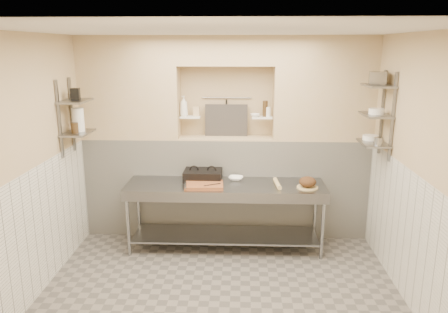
# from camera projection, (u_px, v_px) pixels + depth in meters

# --- Properties ---
(floor) EXTENTS (4.00, 3.90, 0.10)m
(floor) POSITION_uv_depth(u_px,v_px,m) (220.00, 300.00, 4.79)
(floor) COLOR slate
(floor) RESTS_ON ground
(ceiling) EXTENTS (4.00, 3.90, 0.10)m
(ceiling) POSITION_uv_depth(u_px,v_px,m) (219.00, 25.00, 4.08)
(ceiling) COLOR silver
(ceiling) RESTS_ON ground
(wall_left) EXTENTS (0.10, 3.90, 2.80)m
(wall_left) POSITION_uv_depth(u_px,v_px,m) (23.00, 171.00, 4.52)
(wall_left) COLOR tan
(wall_left) RESTS_ON ground
(wall_right) EXTENTS (0.10, 3.90, 2.80)m
(wall_right) POSITION_uv_depth(u_px,v_px,m) (424.00, 176.00, 4.36)
(wall_right) COLOR tan
(wall_right) RESTS_ON ground
(wall_back) EXTENTS (4.00, 0.10, 2.80)m
(wall_back) POSITION_uv_depth(u_px,v_px,m) (227.00, 135.00, 6.38)
(wall_back) COLOR tan
(wall_back) RESTS_ON ground
(wall_front) EXTENTS (4.00, 0.10, 2.80)m
(wall_front) POSITION_uv_depth(u_px,v_px,m) (202.00, 271.00, 2.50)
(wall_front) COLOR tan
(wall_front) RESTS_ON ground
(backwall_lower) EXTENTS (4.00, 0.40, 1.40)m
(backwall_lower) POSITION_uv_depth(u_px,v_px,m) (226.00, 186.00, 6.31)
(backwall_lower) COLOR white
(backwall_lower) RESTS_ON floor
(alcove_sill) EXTENTS (1.30, 0.40, 0.02)m
(alcove_sill) POSITION_uv_depth(u_px,v_px,m) (226.00, 138.00, 6.13)
(alcove_sill) COLOR tan
(alcove_sill) RESTS_ON backwall_lower
(backwall_pillar_left) EXTENTS (1.35, 0.40, 1.40)m
(backwall_pillar_left) POSITION_uv_depth(u_px,v_px,m) (130.00, 88.00, 6.02)
(backwall_pillar_left) COLOR tan
(backwall_pillar_left) RESTS_ON backwall_lower
(backwall_pillar_right) EXTENTS (1.35, 0.40, 1.40)m
(backwall_pillar_right) POSITION_uv_depth(u_px,v_px,m) (324.00, 89.00, 5.91)
(backwall_pillar_right) COLOR tan
(backwall_pillar_right) RESTS_ON backwall_lower
(backwall_header) EXTENTS (1.30, 0.40, 0.40)m
(backwall_header) POSITION_uv_depth(u_px,v_px,m) (226.00, 51.00, 5.84)
(backwall_header) COLOR tan
(backwall_header) RESTS_ON backwall_lower
(wainscot_left) EXTENTS (0.02, 3.90, 1.40)m
(wainscot_left) POSITION_uv_depth(u_px,v_px,m) (35.00, 234.00, 4.69)
(wainscot_left) COLOR white
(wainscot_left) RESTS_ON floor
(wainscot_right) EXTENTS (0.02, 3.90, 1.40)m
(wainscot_right) POSITION_uv_depth(u_px,v_px,m) (411.00, 240.00, 4.53)
(wainscot_right) COLOR white
(wainscot_right) RESTS_ON floor
(alcove_shelf_left) EXTENTS (0.28, 0.16, 0.02)m
(alcove_shelf_left) POSITION_uv_depth(u_px,v_px,m) (190.00, 117.00, 6.08)
(alcove_shelf_left) COLOR white
(alcove_shelf_left) RESTS_ON backwall_lower
(alcove_shelf_right) EXTENTS (0.28, 0.16, 0.02)m
(alcove_shelf_right) POSITION_uv_depth(u_px,v_px,m) (262.00, 117.00, 6.04)
(alcove_shelf_right) COLOR white
(alcove_shelf_right) RESTS_ON backwall_lower
(utensil_rail) EXTENTS (0.70, 0.02, 0.02)m
(utensil_rail) POSITION_uv_depth(u_px,v_px,m) (227.00, 98.00, 6.17)
(utensil_rail) COLOR gray
(utensil_rail) RESTS_ON wall_back
(hanging_steel) EXTENTS (0.02, 0.02, 0.30)m
(hanging_steel) POSITION_uv_depth(u_px,v_px,m) (226.00, 110.00, 6.19)
(hanging_steel) COLOR black
(hanging_steel) RESTS_ON utensil_rail
(splash_panel) EXTENTS (0.60, 0.08, 0.45)m
(splash_panel) POSITION_uv_depth(u_px,v_px,m) (226.00, 120.00, 6.17)
(splash_panel) COLOR #383330
(splash_panel) RESTS_ON alcove_sill
(shelf_rail_left_a) EXTENTS (0.03, 0.03, 0.95)m
(shelf_rail_left_a) POSITION_uv_depth(u_px,v_px,m) (72.00, 115.00, 5.63)
(shelf_rail_left_a) COLOR slate
(shelf_rail_left_a) RESTS_ON wall_left
(shelf_rail_left_b) EXTENTS (0.03, 0.03, 0.95)m
(shelf_rail_left_b) POSITION_uv_depth(u_px,v_px,m) (59.00, 120.00, 5.24)
(shelf_rail_left_b) COLOR slate
(shelf_rail_left_b) RESTS_ON wall_left
(wall_shelf_left_lower) EXTENTS (0.30, 0.50, 0.02)m
(wall_shelf_left_lower) POSITION_uv_depth(u_px,v_px,m) (78.00, 133.00, 5.48)
(wall_shelf_left_lower) COLOR slate
(wall_shelf_left_lower) RESTS_ON wall_left
(wall_shelf_left_upper) EXTENTS (0.30, 0.50, 0.03)m
(wall_shelf_left_upper) POSITION_uv_depth(u_px,v_px,m) (75.00, 101.00, 5.38)
(wall_shelf_left_upper) COLOR slate
(wall_shelf_left_upper) RESTS_ON wall_left
(shelf_rail_right_a) EXTENTS (0.03, 0.03, 1.05)m
(shelf_rail_right_a) POSITION_uv_depth(u_px,v_px,m) (382.00, 113.00, 5.46)
(shelf_rail_right_a) COLOR slate
(shelf_rail_right_a) RESTS_ON wall_right
(shelf_rail_right_b) EXTENTS (0.03, 0.03, 1.05)m
(shelf_rail_right_b) POSITION_uv_depth(u_px,v_px,m) (393.00, 118.00, 5.07)
(shelf_rail_right_b) COLOR slate
(shelf_rail_right_b) RESTS_ON wall_right
(wall_shelf_right_lower) EXTENTS (0.30, 0.50, 0.02)m
(wall_shelf_right_lower) POSITION_uv_depth(u_px,v_px,m) (373.00, 143.00, 5.36)
(wall_shelf_right_lower) COLOR slate
(wall_shelf_right_lower) RESTS_ON wall_right
(wall_shelf_right_mid) EXTENTS (0.30, 0.50, 0.02)m
(wall_shelf_right_mid) POSITION_uv_depth(u_px,v_px,m) (376.00, 115.00, 5.27)
(wall_shelf_right_mid) COLOR slate
(wall_shelf_right_mid) RESTS_ON wall_right
(wall_shelf_right_upper) EXTENTS (0.30, 0.50, 0.03)m
(wall_shelf_right_upper) POSITION_uv_depth(u_px,v_px,m) (378.00, 86.00, 5.19)
(wall_shelf_right_upper) COLOR slate
(wall_shelf_right_upper) RESTS_ON wall_right
(prep_table) EXTENTS (2.60, 0.70, 0.90)m
(prep_table) POSITION_uv_depth(u_px,v_px,m) (225.00, 203.00, 5.77)
(prep_table) COLOR gray
(prep_table) RESTS_ON floor
(panini_press) EXTENTS (0.51, 0.37, 0.14)m
(panini_press) POSITION_uv_depth(u_px,v_px,m) (203.00, 175.00, 5.88)
(panini_press) COLOR black
(panini_press) RESTS_ON prep_table
(cutting_board) EXTENTS (0.51, 0.37, 0.04)m
(cutting_board) POSITION_uv_depth(u_px,v_px,m) (204.00, 185.00, 5.61)
(cutting_board) COLOR brown
(cutting_board) RESTS_ON prep_table
(knife_blade) EXTENTS (0.21, 0.13, 0.01)m
(knife_blade) POSITION_uv_depth(u_px,v_px,m) (212.00, 185.00, 5.55)
(knife_blade) COLOR gray
(knife_blade) RESTS_ON cutting_board
(tongs) EXTENTS (0.05, 0.25, 0.02)m
(tongs) POSITION_uv_depth(u_px,v_px,m) (185.00, 185.00, 5.51)
(tongs) COLOR gray
(tongs) RESTS_ON cutting_board
(mixing_bowl) EXTENTS (0.22, 0.22, 0.05)m
(mixing_bowl) POSITION_uv_depth(u_px,v_px,m) (236.00, 178.00, 5.89)
(mixing_bowl) COLOR white
(mixing_bowl) RESTS_ON prep_table
(rolling_pin) EXTENTS (0.09, 0.38, 0.06)m
(rolling_pin) POSITION_uv_depth(u_px,v_px,m) (277.00, 184.00, 5.65)
(rolling_pin) COLOR #D8B872
(rolling_pin) RESTS_ON prep_table
(bread_board) EXTENTS (0.27, 0.27, 0.02)m
(bread_board) POSITION_uv_depth(u_px,v_px,m) (307.00, 187.00, 5.57)
(bread_board) COLOR #D8B872
(bread_board) RESTS_ON prep_table
(bread_loaf) EXTENTS (0.22, 0.22, 0.13)m
(bread_loaf) POSITION_uv_depth(u_px,v_px,m) (308.00, 182.00, 5.55)
(bread_loaf) COLOR #4C2D19
(bread_loaf) RESTS_ON bread_board
(bottle_soap) EXTENTS (0.14, 0.14, 0.28)m
(bottle_soap) POSITION_uv_depth(u_px,v_px,m) (184.00, 106.00, 6.04)
(bottle_soap) COLOR white
(bottle_soap) RESTS_ON alcove_shelf_left
(jar_alcove) EXTENTS (0.09, 0.09, 0.13)m
(jar_alcove) POSITION_uv_depth(u_px,v_px,m) (196.00, 111.00, 6.10)
(jar_alcove) COLOR tan
(jar_alcove) RESTS_ON alcove_shelf_left
(bowl_alcove) EXTENTS (0.16, 0.16, 0.04)m
(bowl_alcove) POSITION_uv_depth(u_px,v_px,m) (255.00, 115.00, 6.02)
(bowl_alcove) COLOR white
(bowl_alcove) RESTS_ON alcove_shelf_right
(condiment_a) EXTENTS (0.06, 0.06, 0.22)m
(condiment_a) POSITION_uv_depth(u_px,v_px,m) (265.00, 109.00, 6.01)
(condiment_a) COLOR #382714
(condiment_a) RESTS_ON alcove_shelf_right
(condiment_b) EXTENTS (0.05, 0.05, 0.22)m
(condiment_b) POSITION_uv_depth(u_px,v_px,m) (266.00, 109.00, 6.03)
(condiment_b) COLOR #382714
(condiment_b) RESTS_ON alcove_shelf_right
(condiment_c) EXTENTS (0.08, 0.08, 0.13)m
(condiment_c) POSITION_uv_depth(u_px,v_px,m) (268.00, 112.00, 6.02)
(condiment_c) COLOR white
(condiment_c) RESTS_ON alcove_shelf_right
(jug_left) EXTENTS (0.15, 0.15, 0.29)m
(jug_left) POSITION_uv_depth(u_px,v_px,m) (78.00, 120.00, 5.48)
(jug_left) COLOR white
(jug_left) RESTS_ON wall_shelf_left_lower
(jar_left) EXTENTS (0.09, 0.09, 0.13)m
(jar_left) POSITION_uv_depth(u_px,v_px,m) (75.00, 128.00, 5.38)
(jar_left) COLOR #382714
(jar_left) RESTS_ON wall_shelf_left_lower
(box_left_upper) EXTENTS (0.12, 0.12, 0.14)m
(box_left_upper) POSITION_uv_depth(u_px,v_px,m) (75.00, 94.00, 5.38)
(box_left_upper) COLOR black
(box_left_upper) RESTS_ON wall_shelf_left_upper
(bowl_right) EXTENTS (0.20, 0.20, 0.06)m
(bowl_right) POSITION_uv_depth(u_px,v_px,m) (370.00, 138.00, 5.48)
(bowl_right) COLOR white
(bowl_right) RESTS_ON wall_shelf_right_lower
(canister_right) EXTENTS (0.10, 0.10, 0.10)m
(canister_right) POSITION_uv_depth(u_px,v_px,m) (378.00, 141.00, 5.16)
(canister_right) COLOR gray
(canister_right) RESTS_ON wall_shelf_right_lower
(bowl_right_mid) EXTENTS (0.18, 0.18, 0.07)m
(bowl_right_mid) POSITION_uv_depth(u_px,v_px,m) (376.00, 111.00, 5.25)
(bowl_right_mid) COLOR white
(bowl_right_mid) RESTS_ON wall_shelf_right_mid
(basket_right) EXTENTS (0.24, 0.27, 0.15)m
(basket_right) POSITION_uv_depth(u_px,v_px,m) (378.00, 78.00, 5.22)
(basket_right) COLOR gray
(basket_right) RESTS_ON wall_shelf_right_upper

